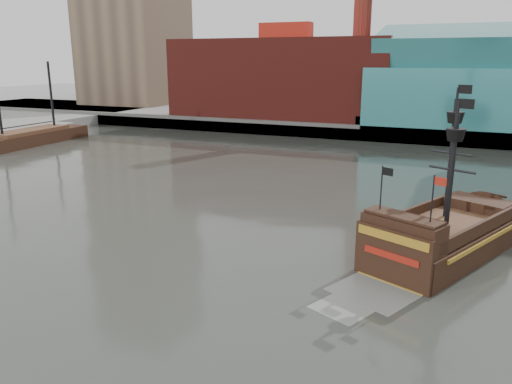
% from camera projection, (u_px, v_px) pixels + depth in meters
% --- Properties ---
extents(ground, '(400.00, 400.00, 0.00)m').
position_uv_depth(ground, '(212.00, 316.00, 26.96)').
color(ground, '#292B26').
rests_on(ground, ground).
extents(promenade_far, '(220.00, 60.00, 2.00)m').
position_uv_depth(promenade_far, '(411.00, 118.00, 108.42)').
color(promenade_far, slate).
rests_on(promenade_far, ground).
extents(seawall, '(220.00, 1.00, 2.60)m').
position_uv_depth(seawall, '(390.00, 135.00, 82.13)').
color(seawall, '#4C4C49').
rests_on(seawall, ground).
extents(pirate_ship, '(11.43, 17.40, 12.60)m').
position_uv_depth(pirate_ship, '(442.00, 241.00, 34.71)').
color(pirate_ship, black).
rests_on(pirate_ship, ground).
extents(docked_vessel, '(5.67, 21.81, 14.72)m').
position_uv_depth(docked_vessel, '(31.00, 139.00, 80.17)').
color(docked_vessel, black).
rests_on(docked_vessel, ground).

